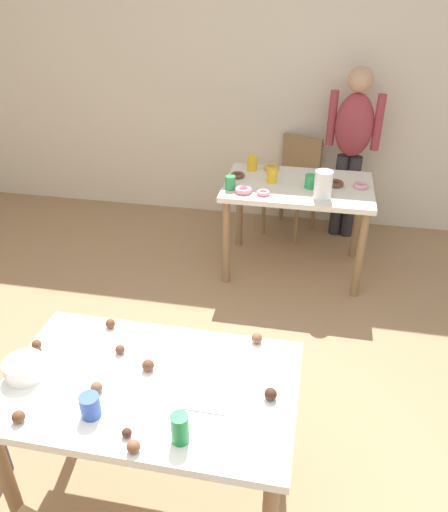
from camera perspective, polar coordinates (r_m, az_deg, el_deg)
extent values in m
plane|color=#9E7A56|center=(2.70, -4.31, -25.75)|extent=(6.40, 6.40, 0.00)
cube|color=beige|center=(4.74, 5.53, 19.19)|extent=(6.40, 0.10, 2.60)
cube|color=white|center=(2.16, -8.36, -14.28)|extent=(1.21, 0.73, 0.04)
cylinder|color=olive|center=(2.47, -23.15, -22.75)|extent=(0.06, 0.06, 0.71)
cylinder|color=olive|center=(2.80, -16.59, -13.33)|extent=(0.06, 0.06, 0.71)
cylinder|color=olive|center=(2.57, 6.72, -17.08)|extent=(0.06, 0.06, 0.71)
cube|color=silver|center=(3.93, 8.40, 7.76)|extent=(1.12, 0.73, 0.04)
cylinder|color=olive|center=(3.87, 0.26, 1.55)|extent=(0.06, 0.06, 0.71)
cylinder|color=olive|center=(3.84, 15.15, 0.08)|extent=(0.06, 0.06, 0.71)
cylinder|color=olive|center=(4.40, 1.75, 5.37)|extent=(0.06, 0.06, 0.71)
cylinder|color=olive|center=(4.37, 14.87, 4.10)|extent=(0.06, 0.06, 0.71)
cube|color=olive|center=(4.64, 7.52, 7.52)|extent=(0.53, 0.53, 0.04)
cube|color=olive|center=(4.71, 8.77, 10.78)|extent=(0.36, 0.19, 0.42)
cylinder|color=olive|center=(4.53, 8.19, 3.71)|extent=(0.04, 0.04, 0.41)
cylinder|color=olive|center=(4.67, 4.50, 4.83)|extent=(0.04, 0.04, 0.41)
cylinder|color=olive|center=(4.81, 10.09, 5.20)|extent=(0.04, 0.04, 0.41)
cylinder|color=olive|center=(4.94, 6.55, 6.23)|extent=(0.04, 0.04, 0.41)
cylinder|color=#28282D|center=(4.70, 14.17, 6.47)|extent=(0.11, 0.11, 0.76)
cylinder|color=#28282D|center=(4.71, 12.84, 6.69)|extent=(0.11, 0.11, 0.76)
ellipsoid|color=#9E3842|center=(4.49, 14.53, 14.13)|extent=(0.35, 0.25, 0.54)
sphere|color=tan|center=(4.40, 15.19, 18.75)|extent=(0.21, 0.21, 0.21)
cylinder|color=#9E3842|center=(4.46, 17.07, 14.22)|extent=(0.08, 0.08, 0.46)
cylinder|color=#9E3842|center=(4.50, 12.13, 14.99)|extent=(0.08, 0.08, 0.46)
cylinder|color=white|center=(2.28, -21.66, -11.73)|extent=(0.16, 0.16, 0.08)
cylinder|color=#198438|center=(1.89, -5.01, -18.87)|extent=(0.07, 0.07, 0.12)
cube|color=silver|center=(2.02, -2.42, -17.06)|extent=(0.17, 0.02, 0.01)
cylinder|color=#3351B2|center=(2.04, -14.91, -16.09)|extent=(0.08, 0.08, 0.09)
sphere|color=brown|center=(2.18, -8.59, -12.14)|extent=(0.05, 0.05, 0.05)
sphere|color=#3D2319|center=(1.96, -10.96, -19.06)|extent=(0.04, 0.04, 0.04)
sphere|color=#3D2319|center=(2.05, 5.30, -15.30)|extent=(0.05, 0.05, 0.05)
sphere|color=brown|center=(2.43, -12.76, -7.47)|extent=(0.05, 0.05, 0.05)
sphere|color=brown|center=(2.13, -14.24, -14.23)|extent=(0.05, 0.05, 0.05)
sphere|color=#3D2319|center=(2.37, -20.34, -10.20)|extent=(0.04, 0.04, 0.04)
sphere|color=brown|center=(2.12, -22.25, -16.49)|extent=(0.05, 0.05, 0.05)
sphere|color=brown|center=(2.29, -11.70, -10.33)|extent=(0.04, 0.04, 0.04)
sphere|color=brown|center=(1.91, -10.22, -20.46)|extent=(0.05, 0.05, 0.05)
sphere|color=brown|center=(2.41, -20.46, -9.36)|extent=(0.04, 0.04, 0.04)
sphere|color=brown|center=(2.30, 3.74, -9.29)|extent=(0.05, 0.05, 0.05)
cylinder|color=white|center=(3.68, 11.17, 7.93)|extent=(0.13, 0.13, 0.20)
cylinder|color=yellow|center=(3.92, 5.47, 9.06)|extent=(0.08, 0.08, 0.11)
cylinder|color=yellow|center=(4.13, 3.21, 10.43)|extent=(0.08, 0.08, 0.12)
cylinder|color=green|center=(3.85, 9.78, 8.32)|extent=(0.09, 0.09, 0.10)
cylinder|color=green|center=(3.77, 0.73, 8.29)|extent=(0.07, 0.07, 0.10)
torus|color=gold|center=(4.17, 5.38, 9.96)|extent=(0.13, 0.13, 0.04)
torus|color=brown|center=(4.01, 1.55, 9.14)|extent=(0.11, 0.11, 0.03)
torus|color=pink|center=(3.71, 4.46, 7.16)|extent=(0.10, 0.10, 0.03)
torus|color=brown|center=(3.94, 12.49, 8.03)|extent=(0.13, 0.13, 0.04)
torus|color=pink|center=(3.95, 15.22, 7.71)|extent=(0.11, 0.11, 0.03)
torus|color=pink|center=(3.73, 2.22, 7.47)|extent=(0.13, 0.13, 0.04)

